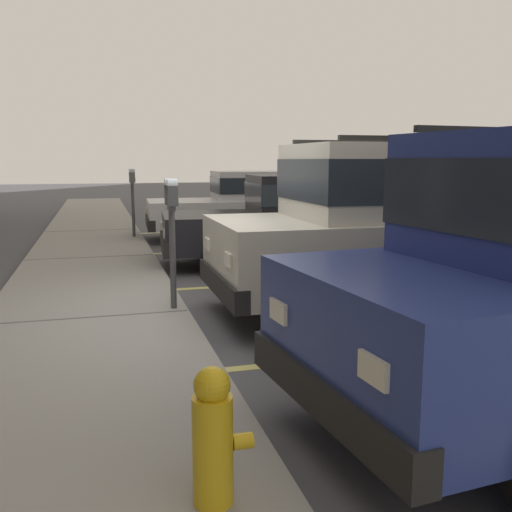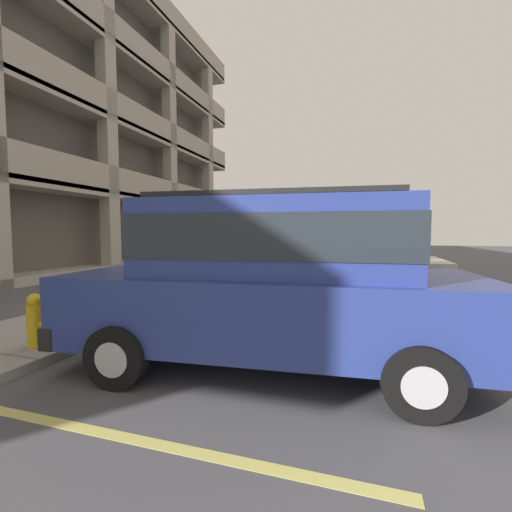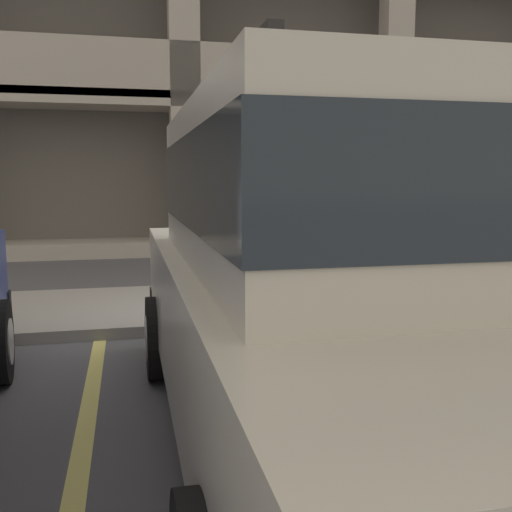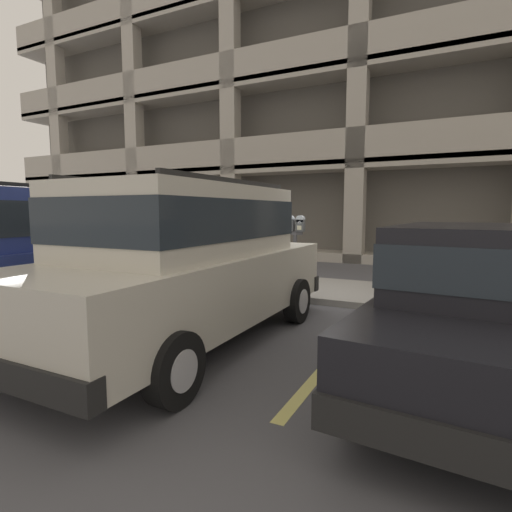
% 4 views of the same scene
% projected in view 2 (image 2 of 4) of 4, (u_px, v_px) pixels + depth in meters
% --- Properties ---
extents(ground_plane, '(80.00, 80.00, 0.10)m').
position_uv_depth(ground_plane, '(205.00, 306.00, 7.78)').
color(ground_plane, '#4C4C51').
extents(sidewalk, '(40.00, 2.20, 0.12)m').
position_uv_depth(sidewalk, '(155.00, 297.00, 8.17)').
color(sidewalk, gray).
rests_on(sidewalk, ground_plane).
extents(parking_stall_lines, '(12.99, 4.80, 0.01)m').
position_uv_depth(parking_stall_lines, '(281.00, 294.00, 8.89)').
color(parking_stall_lines, '#DBD16B').
rests_on(parking_stall_lines, ground_plane).
extents(silver_suv, '(2.03, 4.79, 2.03)m').
position_uv_depth(silver_suv, '(313.00, 259.00, 6.78)').
color(silver_suv, beige).
rests_on(silver_suv, ground_plane).
extents(red_sedan, '(2.33, 4.94, 2.03)m').
position_uv_depth(red_sedan, '(273.00, 277.00, 4.05)').
color(red_sedan, navy).
rests_on(red_sedan, ground_plane).
extents(dark_hatchback, '(2.09, 4.60, 1.54)m').
position_uv_depth(dark_hatchback, '(319.00, 260.00, 9.99)').
color(dark_hatchback, black).
rests_on(dark_hatchback, ground_plane).
extents(blue_coupe, '(2.00, 4.56, 1.54)m').
position_uv_depth(blue_coupe, '(332.00, 253.00, 13.25)').
color(blue_coupe, silver).
rests_on(blue_coupe, ground_plane).
extents(parking_meter_near, '(0.35, 0.12, 1.47)m').
position_uv_depth(parking_meter_near, '(194.00, 250.00, 7.95)').
color(parking_meter_near, '#47474C').
rests_on(parking_meter_near, sidewalk).
extents(parking_meter_far, '(0.35, 0.12, 1.48)m').
position_uv_depth(parking_meter_far, '(267.00, 242.00, 14.08)').
color(parking_meter_far, '#47474C').
rests_on(parking_meter_far, sidewalk).
extents(fire_hydrant, '(0.30, 0.30, 0.70)m').
position_uv_depth(fire_hydrant, '(36.00, 320.00, 4.47)').
color(fire_hydrant, gold).
rests_on(fire_hydrant, sidewalk).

